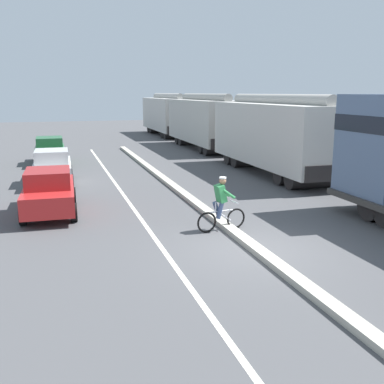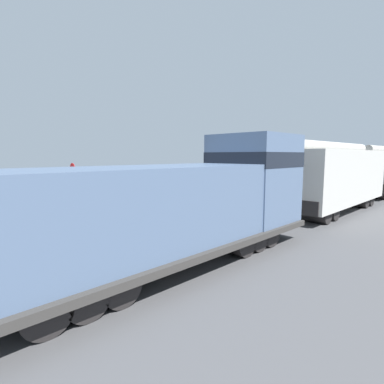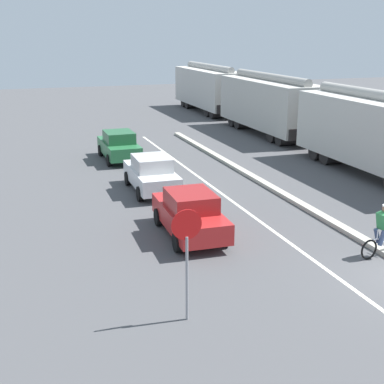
# 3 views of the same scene
# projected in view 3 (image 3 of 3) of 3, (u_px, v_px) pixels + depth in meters

# --- Properties ---
(median_curb) EXTENTS (0.36, 36.00, 0.16)m
(median_curb) POSITION_uv_depth(u_px,v_px,m) (316.00, 213.00, 20.83)
(median_curb) COLOR #B2AD9E
(median_curb) RESTS_ON ground
(lane_stripe) EXTENTS (0.14, 36.00, 0.01)m
(lane_stripe) POSITION_uv_depth(u_px,v_px,m) (261.00, 222.00, 20.10)
(lane_stripe) COLOR silver
(lane_stripe) RESTS_ON ground
(hopper_car_lead) EXTENTS (2.90, 10.60, 4.18)m
(hopper_car_lead) POSITION_uv_depth(u_px,v_px,m) (378.00, 134.00, 26.14)
(hopper_car_lead) COLOR beige
(hopper_car_lead) RESTS_ON ground
(hopper_car_middle) EXTENTS (2.90, 10.60, 4.18)m
(hopper_car_middle) POSITION_uv_depth(u_px,v_px,m) (269.00, 104.00, 36.63)
(hopper_car_middle) COLOR #B4B1AA
(hopper_car_middle) RESTS_ON ground
(hopper_car_trailing) EXTENTS (2.90, 10.60, 4.18)m
(hopper_car_trailing) POSITION_uv_depth(u_px,v_px,m) (209.00, 88.00, 47.12)
(hopper_car_trailing) COLOR beige
(hopper_car_trailing) RESTS_ON ground
(parked_car_red) EXTENTS (1.94, 4.26, 1.62)m
(parked_car_red) POSITION_uv_depth(u_px,v_px,m) (190.00, 213.00, 18.54)
(parked_car_red) COLOR red
(parked_car_red) RESTS_ON ground
(parked_car_white) EXTENTS (1.91, 4.24, 1.62)m
(parked_car_white) POSITION_uv_depth(u_px,v_px,m) (151.00, 174.00, 23.74)
(parked_car_white) COLOR silver
(parked_car_white) RESTS_ON ground
(parked_car_green) EXTENTS (1.84, 4.21, 1.62)m
(parked_car_green) POSITION_uv_depth(u_px,v_px,m) (119.00, 146.00, 29.60)
(parked_car_green) COLOR #286B3D
(parked_car_green) RESTS_ON ground
(cyclist) EXTENTS (1.70, 0.52, 1.71)m
(cyclist) POSITION_uv_depth(u_px,v_px,m) (382.00, 232.00, 16.80)
(cyclist) COLOR black
(cyclist) RESTS_ON ground
(stop_sign) EXTENTS (0.76, 0.08, 2.88)m
(stop_sign) POSITION_uv_depth(u_px,v_px,m) (187.00, 244.00, 12.73)
(stop_sign) COLOR gray
(stop_sign) RESTS_ON ground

